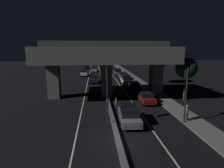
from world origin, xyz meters
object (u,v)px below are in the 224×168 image
car_grey_lead (129,114)px  pedestrian_on_sidewalk (187,112)px  traffic_light_right_of_median (186,86)px  car_dark_red_second (146,97)px  car_white_fourth (126,79)px  street_lamp (124,59)px  traffic_light_left_of_median (107,87)px  car_dark_blue_fourth_oncoming (87,66)px  car_grey_fifth (123,76)px  car_dark_blue_lead_oncoming (94,79)px  motorcycle_blue_filtering_near (116,104)px  car_silver_third_oncoming (94,69)px  motorcycle_white_filtering_mid (112,91)px  car_dark_blue_third (133,86)px  car_white_second_oncoming (84,73)px  car_grey_sixth (118,72)px

car_grey_lead → pedestrian_on_sidewalk: pedestrian_on_sidewalk is taller
traffic_light_right_of_median → pedestrian_on_sidewalk: traffic_light_right_of_median is taller
car_dark_red_second → car_white_fourth: 12.76m
traffic_light_right_of_median → car_dark_red_second: traffic_light_right_of_median is taller
traffic_light_right_of_median → car_dark_red_second: bearing=104.0°
street_lamp → car_white_fourth: bearing=-98.2°
traffic_light_left_of_median → car_dark_red_second: bearing=50.8°
car_dark_blue_fourth_oncoming → car_grey_fifth: bearing=19.1°
car_dark_blue_lead_oncoming → pedestrian_on_sidewalk: size_ratio=2.51×
motorcycle_blue_filtering_near → car_silver_third_oncoming: bearing=8.0°
car_white_fourth → motorcycle_blue_filtering_near: car_white_fourth is taller
car_dark_red_second → car_dark_blue_fourth_oncoming: bearing=12.9°
car_white_fourth → car_grey_fifth: car_white_fourth is taller
car_grey_fifth → motorcycle_white_filtering_mid: 14.67m
car_dark_blue_lead_oncoming → motorcycle_white_filtering_mid: size_ratio=2.30×
car_dark_blue_third → car_silver_third_oncoming: size_ratio=1.16×
car_silver_third_oncoming → car_grey_lead: bearing=6.4°
traffic_light_left_of_median → motorcycle_white_filtering_mid: bearing=82.3°
car_white_second_oncoming → car_silver_third_oncoming: (2.76, 8.63, -0.01)m
car_grey_fifth → motorcycle_blue_filtering_near: size_ratio=2.51×
car_grey_lead → car_white_second_oncoming: size_ratio=0.96×
car_dark_red_second → car_white_fourth: bearing=2.3°
car_grey_lead → motorcycle_blue_filtering_near: car_grey_lead is taller
car_grey_lead → car_dark_blue_third: (3.39, 13.30, -0.05)m
car_white_fourth → car_dark_blue_fourth_oncoming: size_ratio=1.02×
traffic_light_right_of_median → car_grey_sixth: (-2.18, 32.97, -2.77)m
car_grey_sixth → car_grey_fifth: bearing=-178.1°
car_grey_fifth → traffic_light_right_of_median: bearing=-177.6°
traffic_light_left_of_median → car_white_fourth: (5.25, 19.76, -2.77)m
traffic_light_right_of_median → car_grey_lead: size_ratio=1.20×
motorcycle_blue_filtering_near → street_lamp: bearing=-7.3°
car_dark_blue_third → car_dark_blue_fourth_oncoming: 38.32m
car_silver_third_oncoming → motorcycle_white_filtering_mid: size_ratio=2.44×
car_dark_blue_lead_oncoming → pedestrian_on_sidewalk: 23.76m
car_grey_fifth → car_dark_blue_lead_oncoming: car_grey_fifth is taller
traffic_light_left_of_median → street_lamp: bearing=78.2°
car_dark_blue_lead_oncoming → car_white_second_oncoming: 10.84m
motorcycle_white_filtering_mid → traffic_light_right_of_median: bearing=-155.9°
traffic_light_right_of_median → car_silver_third_oncoming: (-8.79, 41.33, -2.96)m
car_grey_fifth → motorcycle_white_filtering_mid: size_ratio=2.55×
car_white_fourth → car_silver_third_oncoming: (-6.58, 21.57, -0.29)m
car_dark_red_second → car_grey_fifth: (-0.04, 18.51, 0.14)m
car_white_second_oncoming → pedestrian_on_sidewalk: 34.51m
street_lamp → car_dark_blue_fourth_oncoming: 18.97m
car_dark_blue_third → car_dark_blue_lead_oncoming: size_ratio=1.23×
car_dark_blue_lead_oncoming → car_dark_blue_fourth_oncoming: (-2.74, 28.76, 0.14)m
motorcycle_blue_filtering_near → motorcycle_white_filtering_mid: motorcycle_white_filtering_mid is taller
car_grey_sixth → motorcycle_white_filtering_mid: size_ratio=2.69×
car_dark_red_second → car_silver_third_oncoming: size_ratio=1.04×
car_dark_blue_third → car_grey_fifth: bearing=2.0°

